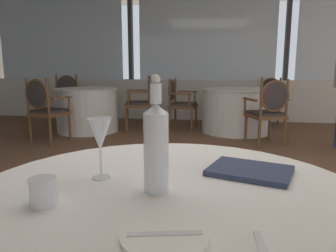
{
  "coord_description": "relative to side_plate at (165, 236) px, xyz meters",
  "views": [
    {
      "loc": [
        0.18,
        -2.41,
        1.14
      ],
      "look_at": [
        0.0,
        -1.14,
        0.9
      ],
      "focal_mm": 34.6,
      "sensor_mm": 36.0,
      "label": 1
    }
  ],
  "objects": [
    {
      "name": "dining_chair_0_2",
      "position": [
        0.89,
        4.04,
        -0.21
      ],
      "size": [
        0.64,
        0.6,
        0.96
      ],
      "rotation": [
        0.0,
        0.0,
        8.24
      ],
      "color": "brown",
      "rests_on": "ground_plane"
    },
    {
      "name": "side_plate",
      "position": [
        0.0,
        0.0,
        0.0
      ],
      "size": [
        0.21,
        0.21,
        0.01
      ],
      "primitive_type": "cylinder",
      "color": "white",
      "rests_on": "foreground_table"
    },
    {
      "name": "wine_glass",
      "position": [
        -0.28,
        0.37,
        0.15
      ],
      "size": [
        0.09,
        0.09,
        0.21
      ],
      "color": "white",
      "rests_on": "foreground_table"
    },
    {
      "name": "dining_chair_1_2",
      "position": [
        -2.38,
        3.76,
        -0.2
      ],
      "size": [
        0.62,
        0.58,
        0.97
      ],
      "rotation": [
        0.0,
        0.0,
        7.55
      ],
      "color": "brown",
      "rests_on": "ground_plane"
    },
    {
      "name": "background_table_0",
      "position": [
        0.5,
        5.01,
        -0.38
      ],
      "size": [
        1.22,
        1.22,
        0.75
      ],
      "color": "white",
      "rests_on": "ground_plane"
    },
    {
      "name": "background_table_1",
      "position": [
        -2.09,
        4.69,
        -0.38
      ],
      "size": [
        1.09,
        1.09,
        0.75
      ],
      "color": "white",
      "rests_on": "ground_plane"
    },
    {
      "name": "water_tumbler",
      "position": [
        -0.37,
        0.14,
        0.03
      ],
      "size": [
        0.08,
        0.08,
        0.08
      ],
      "primitive_type": "cylinder",
      "color": "white",
      "rests_on": "foreground_table"
    },
    {
      "name": "dining_chair_0_1",
      "position": [
        -0.53,
        5.15,
        -0.23
      ],
      "size": [
        0.52,
        0.58,
        0.91
      ],
      "rotation": [
        0.0,
        0.0,
        6.15
      ],
      "color": "brown",
      "rests_on": "ground_plane"
    },
    {
      "name": "window_wall_far",
      "position": [
        -0.08,
        6.2,
        0.38
      ],
      "size": [
        10.16,
        0.14,
        2.85
      ],
      "color": "silver",
      "rests_on": "ground_plane"
    },
    {
      "name": "dining_chair_1_0",
      "position": [
        -1.14,
        4.91,
        -0.19
      ],
      "size": [
        0.55,
        0.6,
        0.97
      ],
      "rotation": [
        0.0,
        0.0,
        3.36
      ],
      "color": "brown",
      "rests_on": "ground_plane"
    },
    {
      "name": "dining_chair_1_1",
      "position": [
        -2.75,
        5.41,
        -0.21
      ],
      "size": [
        0.66,
        0.66,
        0.97
      ],
      "rotation": [
        0.0,
        0.0,
        5.46
      ],
      "color": "brown",
      "rests_on": "ground_plane"
    },
    {
      "name": "water_bottle",
      "position": [
        -0.07,
        0.28,
        0.14
      ],
      "size": [
        0.08,
        0.08,
        0.36
      ],
      "color": "white",
      "rests_on": "foreground_table"
    },
    {
      "name": "butter_knife",
      "position": [
        0.0,
        0.0,
        0.01
      ],
      "size": [
        0.17,
        0.05,
        0.0
      ],
      "primitive_type": "cube",
      "rotation": [
        0.0,
        0.0,
        0.2
      ],
      "color": "silver",
      "rests_on": "foreground_table"
    },
    {
      "name": "dining_chair_0_0",
      "position": [
        1.13,
        5.82,
        -0.22
      ],
      "size": [
        0.66,
        0.65,
        0.92
      ],
      "rotation": [
        0.0,
        0.0,
        4.05
      ],
      "color": "brown",
      "rests_on": "ground_plane"
    },
    {
      "name": "ground_plane",
      "position": [
        -0.08,
        1.74,
        -0.76
      ],
      "size": [
        15.47,
        15.47,
        0.0
      ],
      "primitive_type": "plane",
      "color": "brown"
    },
    {
      "name": "menu_book",
      "position": [
        0.24,
        0.49,
        0.01
      ],
      "size": [
        0.34,
        0.3,
        0.02
      ],
      "primitive_type": "cube",
      "rotation": [
        0.0,
        0.0,
        -0.33
      ],
      "color": "#2D3856",
      "rests_on": "foreground_table"
    }
  ]
}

